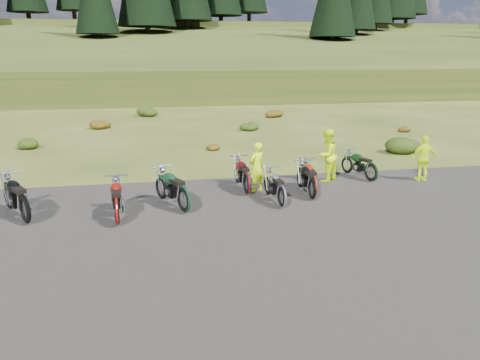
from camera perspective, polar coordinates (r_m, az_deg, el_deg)
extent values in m
plane|color=#2F3D14|center=(13.53, 3.28, -4.13)|extent=(300.00, 300.00, 0.00)
cube|color=black|center=(11.73, 5.65, -7.33)|extent=(20.00, 12.00, 0.04)
cube|color=#2B3612|center=(122.48, -9.58, 13.09)|extent=(300.00, 90.00, 9.17)
cylinder|color=black|center=(83.44, -24.34, 17.53)|extent=(0.70, 0.70, 2.20)
cylinder|color=black|center=(88.35, -19.52, 18.32)|extent=(0.70, 0.70, 2.20)
cylinder|color=black|center=(62.65, -16.83, 15.86)|extent=(0.70, 0.70, 2.20)
cylinder|color=black|center=(68.40, -11.18, 17.12)|extent=(0.70, 0.70, 2.20)
cylinder|color=black|center=(74.70, -6.40, 18.06)|extent=(0.70, 0.70, 2.20)
cylinder|color=black|center=(81.41, -2.34, 18.75)|extent=(0.70, 0.70, 2.20)
cylinder|color=black|center=(88.43, 1.11, 19.14)|extent=(0.70, 0.70, 2.20)
cylinder|color=black|center=(65.95, 11.10, 15.98)|extent=(0.70, 0.70, 2.20)
cylinder|color=black|center=(73.83, 13.89, 16.67)|extent=(0.70, 0.70, 2.20)
cylinder|color=black|center=(81.85, 16.15, 17.19)|extent=(0.70, 0.70, 2.20)
cylinder|color=black|center=(89.97, 18.01, 17.61)|extent=(0.70, 0.70, 2.20)
cylinder|color=black|center=(98.17, 19.57, 17.94)|extent=(0.70, 0.70, 2.20)
ellipsoid|color=#1C320C|center=(24.76, -24.62, 4.21)|extent=(1.03, 1.03, 0.61)
ellipsoid|color=#5E360B|center=(29.41, -16.78, 6.68)|extent=(1.30, 1.30, 0.77)
ellipsoid|color=#1C320C|center=(34.50, -11.11, 8.37)|extent=(1.56, 1.56, 0.92)
ellipsoid|color=#5E360B|center=(22.15, -3.50, 4.21)|extent=(0.77, 0.77, 0.45)
ellipsoid|color=#1C320C|center=(27.77, 1.05, 6.68)|extent=(1.03, 1.03, 0.61)
ellipsoid|color=#5E360B|center=(33.53, 4.08, 8.29)|extent=(1.30, 1.30, 0.77)
ellipsoid|color=#1C320C|center=(22.94, 19.39, 4.35)|extent=(1.56, 1.56, 0.92)
ellipsoid|color=#5E360B|center=(28.94, 19.16, 6.03)|extent=(0.77, 0.77, 0.45)
imported|color=#C2E50C|center=(15.37, 2.08, 1.48)|extent=(0.72, 0.65, 1.65)
imported|color=#C2E50C|center=(16.85, 10.51, 2.87)|extent=(1.15, 1.11, 1.87)
imported|color=#C2E50C|center=(17.90, 21.48, 2.39)|extent=(0.97, 0.42, 1.64)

